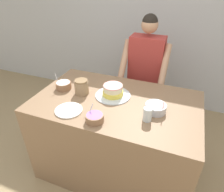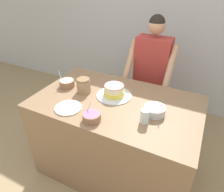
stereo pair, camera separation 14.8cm
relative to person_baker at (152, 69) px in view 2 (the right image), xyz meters
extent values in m
cube|color=silver|center=(-0.10, 0.84, 0.34)|extent=(10.00, 0.05, 2.60)
cube|color=#8C6B4C|center=(-0.10, -0.83, -0.49)|extent=(1.59, 0.98, 0.95)
cylinder|color=#2D2D38|center=(-0.09, 0.01, -0.57)|extent=(0.12, 0.12, 0.78)
cylinder|color=#2D2D38|center=(0.09, 0.01, -0.57)|extent=(0.12, 0.12, 0.78)
cube|color=#B23833|center=(0.00, 0.01, 0.11)|extent=(0.42, 0.23, 0.58)
cylinder|color=tan|center=(-0.25, -0.15, 0.10)|extent=(0.07, 0.38, 0.50)
cylinder|color=tan|center=(0.25, -0.15, 0.10)|extent=(0.07, 0.38, 0.50)
sphere|color=tan|center=(0.00, 0.01, 0.53)|extent=(0.19, 0.19, 0.19)
sphere|color=black|center=(0.00, 0.01, 0.57)|extent=(0.18, 0.18, 0.18)
cylinder|color=silver|center=(-0.16, -0.76, -0.01)|extent=(0.35, 0.35, 0.01)
cylinder|color=#F2DB4C|center=(-0.16, -0.76, 0.02)|extent=(0.20, 0.20, 0.05)
cylinder|color=#F4EABC|center=(-0.16, -0.76, 0.07)|extent=(0.19, 0.19, 0.05)
cylinder|color=pink|center=(-0.16, -0.76, 0.10)|extent=(0.19, 0.19, 0.01)
cylinder|color=#936B4C|center=(-0.15, -1.19, 0.02)|extent=(0.15, 0.15, 0.07)
cylinder|color=#9E66B7|center=(-0.15, -1.19, 0.05)|extent=(0.13, 0.13, 0.01)
cylinder|color=silver|center=(-0.20, -1.17, 0.06)|extent=(0.04, 0.08, 0.13)
cylinder|color=silver|center=(0.29, -0.87, 0.02)|extent=(0.18, 0.18, 0.07)
cylinder|color=pink|center=(0.29, -0.87, 0.06)|extent=(0.16, 0.16, 0.01)
cylinder|color=silver|center=(0.36, -0.88, 0.07)|extent=(0.02, 0.07, 0.14)
cylinder|color=#936B4C|center=(-0.70, -0.81, 0.02)|extent=(0.16, 0.16, 0.07)
cylinder|color=white|center=(-0.70, -0.81, 0.05)|extent=(0.14, 0.14, 0.01)
cylinder|color=silver|center=(-0.72, -0.86, 0.08)|extent=(0.08, 0.05, 0.18)
cylinder|color=silver|center=(0.25, -1.02, 0.05)|extent=(0.08, 0.08, 0.12)
cylinder|color=white|center=(-0.43, -1.14, -0.01)|extent=(0.25, 0.25, 0.01)
cylinder|color=#9E7F5B|center=(-0.47, -0.83, 0.05)|extent=(0.14, 0.14, 0.13)
cylinder|color=olive|center=(-0.47, -0.83, 0.13)|extent=(0.13, 0.13, 0.02)
camera|label=1|loc=(0.45, -2.35, 1.04)|focal=32.00mm
camera|label=2|loc=(0.59, -2.29, 1.04)|focal=32.00mm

